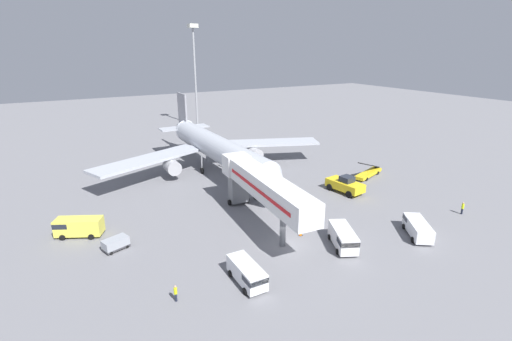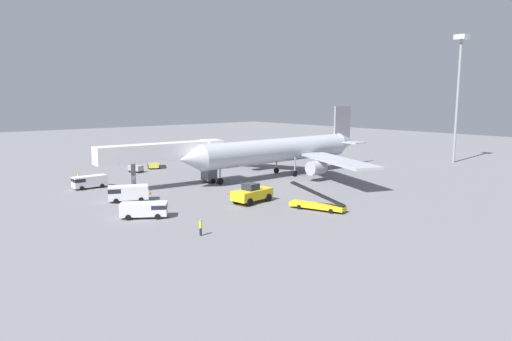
{
  "view_description": "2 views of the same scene",
  "coord_description": "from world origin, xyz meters",
  "px_view_note": "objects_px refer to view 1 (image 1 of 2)",
  "views": [
    {
      "loc": [
        -21.57,
        -31.37,
        21.74
      ],
      "look_at": [
        6.12,
        18.19,
        2.83
      ],
      "focal_mm": 26.02,
      "sensor_mm": 36.0,
      "label": 1
    },
    {
      "loc": [
        65.14,
        -30.33,
        14.32
      ],
      "look_at": [
        5.07,
        20.23,
        1.9
      ],
      "focal_mm": 32.4,
      "sensor_mm": 36.0,
      "label": 2
    }
  ],
  "objects_px": {
    "belt_loader_truck": "(368,172)",
    "safety_cone_alpha": "(300,233)",
    "airplane_at_gate": "(215,147)",
    "ground_crew_worker_foreground": "(176,293)",
    "service_van_outer_left": "(343,237)",
    "service_van_outer_right": "(417,227)",
    "ground_crew_worker_midground": "(463,208)",
    "safety_cone_bravo": "(307,196)",
    "pushback_tug": "(345,185)",
    "service_van_far_right": "(78,226)",
    "apron_light_mast": "(194,58)",
    "service_van_near_center": "(247,273)",
    "baggage_cart_mid_left": "(116,243)",
    "jet_bridge": "(260,184)"
  },
  "relations": [
    {
      "from": "airplane_at_gate",
      "to": "belt_loader_truck",
      "type": "distance_m",
      "value": 27.55
    },
    {
      "from": "pushback_tug",
      "to": "ground_crew_worker_foreground",
      "type": "xyz_separation_m",
      "value": [
        -31.39,
        -12.72,
        -0.4
      ]
    },
    {
      "from": "service_van_far_right",
      "to": "ground_crew_worker_foreground",
      "type": "distance_m",
      "value": 18.79
    },
    {
      "from": "ground_crew_worker_foreground",
      "to": "safety_cone_bravo",
      "type": "height_order",
      "value": "ground_crew_worker_foreground"
    },
    {
      "from": "service_van_far_right",
      "to": "ground_crew_worker_midground",
      "type": "bearing_deg",
      "value": -22.14
    },
    {
      "from": "ground_crew_worker_foreground",
      "to": "safety_cone_bravo",
      "type": "bearing_deg",
      "value": 29.13
    },
    {
      "from": "ground_crew_worker_foreground",
      "to": "jet_bridge",
      "type": "bearing_deg",
      "value": 34.23
    },
    {
      "from": "airplane_at_gate",
      "to": "ground_crew_worker_foreground",
      "type": "bearing_deg",
      "value": -119.0
    },
    {
      "from": "airplane_at_gate",
      "to": "baggage_cart_mid_left",
      "type": "height_order",
      "value": "airplane_at_gate"
    },
    {
      "from": "service_van_outer_left",
      "to": "service_van_outer_right",
      "type": "bearing_deg",
      "value": -12.56
    },
    {
      "from": "pushback_tug",
      "to": "service_van_outer_right",
      "type": "xyz_separation_m",
      "value": [
        -2.02,
        -14.99,
        -0.2
      ]
    },
    {
      "from": "pushback_tug",
      "to": "baggage_cart_mid_left",
      "type": "xyz_separation_m",
      "value": [
        -34.52,
        -0.66,
        -0.51
      ]
    },
    {
      "from": "belt_loader_truck",
      "to": "ground_crew_worker_midground",
      "type": "height_order",
      "value": "belt_loader_truck"
    },
    {
      "from": "service_van_outer_left",
      "to": "ground_crew_worker_midground",
      "type": "distance_m",
      "value": 20.33
    },
    {
      "from": "belt_loader_truck",
      "to": "service_van_outer_right",
      "type": "height_order",
      "value": "belt_loader_truck"
    },
    {
      "from": "ground_crew_worker_midground",
      "to": "safety_cone_bravo",
      "type": "height_order",
      "value": "ground_crew_worker_midground"
    },
    {
      "from": "service_van_near_center",
      "to": "safety_cone_bravo",
      "type": "height_order",
      "value": "service_van_near_center"
    },
    {
      "from": "belt_loader_truck",
      "to": "ground_crew_worker_foreground",
      "type": "distance_m",
      "value": 43.36
    },
    {
      "from": "service_van_far_right",
      "to": "baggage_cart_mid_left",
      "type": "height_order",
      "value": "service_van_far_right"
    },
    {
      "from": "baggage_cart_mid_left",
      "to": "safety_cone_alpha",
      "type": "height_order",
      "value": "baggage_cart_mid_left"
    },
    {
      "from": "service_van_outer_right",
      "to": "ground_crew_worker_midground",
      "type": "distance_m",
      "value": 10.55
    },
    {
      "from": "airplane_at_gate",
      "to": "ground_crew_worker_foreground",
      "type": "relative_size",
      "value": 26.8
    },
    {
      "from": "belt_loader_truck",
      "to": "safety_cone_bravo",
      "type": "distance_m",
      "value": 15.57
    },
    {
      "from": "safety_cone_bravo",
      "to": "safety_cone_alpha",
      "type": "bearing_deg",
      "value": -130.18
    },
    {
      "from": "service_van_far_right",
      "to": "apron_light_mast",
      "type": "xyz_separation_m",
      "value": [
        36.05,
        55.17,
        17.69
      ]
    },
    {
      "from": "belt_loader_truck",
      "to": "service_van_outer_left",
      "type": "distance_m",
      "value": 26.36
    },
    {
      "from": "service_van_near_center",
      "to": "service_van_far_right",
      "type": "relative_size",
      "value": 0.91
    },
    {
      "from": "service_van_outer_left",
      "to": "service_van_far_right",
      "type": "height_order",
      "value": "service_van_far_right"
    },
    {
      "from": "jet_bridge",
      "to": "baggage_cart_mid_left",
      "type": "distance_m",
      "value": 18.17
    },
    {
      "from": "service_van_near_center",
      "to": "service_van_far_right",
      "type": "bearing_deg",
      "value": 126.07
    },
    {
      "from": "service_van_outer_right",
      "to": "service_van_outer_left",
      "type": "bearing_deg",
      "value": 167.44
    },
    {
      "from": "pushback_tug",
      "to": "service_van_far_right",
      "type": "xyz_separation_m",
      "value": [
        -37.91,
        4.89,
        0.02
      ]
    },
    {
      "from": "airplane_at_gate",
      "to": "safety_cone_alpha",
      "type": "xyz_separation_m",
      "value": [
        -0.59,
        -27.14,
        -4.34
      ]
    },
    {
      "from": "airplane_at_gate",
      "to": "service_van_near_center",
      "type": "bearing_deg",
      "value": -108.27
    },
    {
      "from": "pushback_tug",
      "to": "service_van_outer_right",
      "type": "relative_size",
      "value": 1.1
    },
    {
      "from": "belt_loader_truck",
      "to": "apron_light_mast",
      "type": "relative_size",
      "value": 0.27
    },
    {
      "from": "jet_bridge",
      "to": "safety_cone_bravo",
      "type": "distance_m",
      "value": 12.42
    },
    {
      "from": "belt_loader_truck",
      "to": "safety_cone_bravo",
      "type": "bearing_deg",
      "value": -170.48
    },
    {
      "from": "apron_light_mast",
      "to": "ground_crew_worker_midground",
      "type": "bearing_deg",
      "value": -82.05
    },
    {
      "from": "pushback_tug",
      "to": "safety_cone_bravo",
      "type": "relative_size",
      "value": 8.97
    },
    {
      "from": "airplane_at_gate",
      "to": "safety_cone_alpha",
      "type": "height_order",
      "value": "airplane_at_gate"
    },
    {
      "from": "belt_loader_truck",
      "to": "service_van_near_center",
      "type": "height_order",
      "value": "belt_loader_truck"
    },
    {
      "from": "jet_bridge",
      "to": "service_van_outer_left",
      "type": "height_order",
      "value": "jet_bridge"
    },
    {
      "from": "baggage_cart_mid_left",
      "to": "safety_cone_bravo",
      "type": "xyz_separation_m",
      "value": [
        27.92,
        1.75,
        -0.41
      ]
    },
    {
      "from": "belt_loader_truck",
      "to": "safety_cone_alpha",
      "type": "xyz_separation_m",
      "value": [
        -23.13,
        -11.78,
        -0.43
      ]
    },
    {
      "from": "ground_crew_worker_midground",
      "to": "service_van_far_right",
      "type": "bearing_deg",
      "value": 157.86
    },
    {
      "from": "apron_light_mast",
      "to": "airplane_at_gate",
      "type": "bearing_deg",
      "value": -106.2
    },
    {
      "from": "ground_crew_worker_midground",
      "to": "safety_cone_alpha",
      "type": "distance_m",
      "value": 23.6
    },
    {
      "from": "belt_loader_truck",
      "to": "safety_cone_alpha",
      "type": "relative_size",
      "value": 10.51
    },
    {
      "from": "airplane_at_gate",
      "to": "safety_cone_alpha",
      "type": "bearing_deg",
      "value": -91.24
    }
  ]
}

